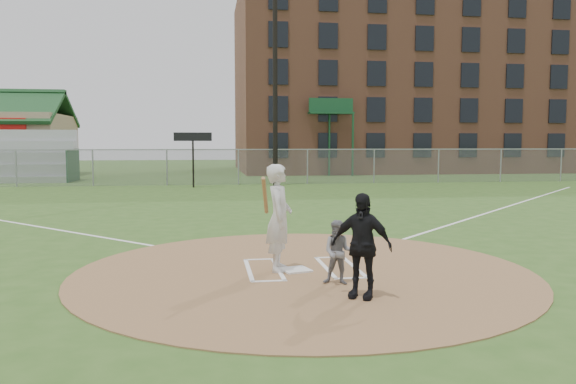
{
  "coord_description": "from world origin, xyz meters",
  "views": [
    {
      "loc": [
        -1.73,
        -10.07,
        2.37
      ],
      "look_at": [
        0.0,
        2.0,
        1.3
      ],
      "focal_mm": 35.0,
      "sensor_mm": 36.0,
      "label": 1
    }
  ],
  "objects": [
    {
      "name": "ground",
      "position": [
        0.0,
        0.0,
        0.0
      ],
      "size": [
        140.0,
        140.0,
        0.0
      ],
      "primitive_type": "plane",
      "color": "#31551D",
      "rests_on": "ground"
    },
    {
      "name": "dirt_circle",
      "position": [
        0.0,
        0.0,
        0.01
      ],
      "size": [
        8.4,
        8.4,
        0.02
      ],
      "primitive_type": "cylinder",
      "color": "#946C46",
      "rests_on": "ground"
    },
    {
      "name": "home_plate",
      "position": [
        -0.15,
        -0.02,
        0.04
      ],
      "size": [
        0.6,
        0.6,
        0.03
      ],
      "primitive_type": "cube",
      "rotation": [
        0.0,
        0.0,
        0.27
      ],
      "color": "white",
      "rests_on": "dirt_circle"
    },
    {
      "name": "foul_line_first",
      "position": [
        9.0,
        9.0,
        0.01
      ],
      "size": [
        17.04,
        17.04,
        0.01
      ],
      "primitive_type": "cube",
      "rotation": [
        0.0,
        0.0,
        -0.79
      ],
      "color": "white",
      "rests_on": "ground"
    },
    {
      "name": "catcher",
      "position": [
        0.41,
        -1.09,
        0.56
      ],
      "size": [
        0.63,
        0.56,
        1.07
      ],
      "primitive_type": "imported",
      "rotation": [
        0.0,
        0.0,
        -0.35
      ],
      "color": "gray",
      "rests_on": "dirt_circle"
    },
    {
      "name": "umpire",
      "position": [
        0.56,
        -1.93,
        0.82
      ],
      "size": [
        1.0,
        0.84,
        1.6
      ],
      "primitive_type": "imported",
      "rotation": [
        0.0,
        0.0,
        -0.57
      ],
      "color": "black",
      "rests_on": "dirt_circle"
    },
    {
      "name": "batters_boxes",
      "position": [
        0.0,
        0.15,
        0.03
      ],
      "size": [
        2.08,
        1.88,
        0.01
      ],
      "color": "white",
      "rests_on": "dirt_circle"
    },
    {
      "name": "batter_at_plate",
      "position": [
        -0.44,
        0.05,
        1.0
      ],
      "size": [
        0.71,
        1.1,
        1.96
      ],
      "color": "silver",
      "rests_on": "dirt_circle"
    },
    {
      "name": "outfield_fence",
      "position": [
        0.0,
        22.0,
        1.02
      ],
      "size": [
        56.08,
        0.08,
        2.03
      ],
      "color": "slate",
      "rests_on": "ground"
    },
    {
      "name": "bleachers",
      "position": [
        -13.0,
        26.2,
        1.59
      ],
      "size": [
        6.08,
        3.2,
        3.2
      ],
      "color": "#B7BABF",
      "rests_on": "ground"
    },
    {
      "name": "brick_warehouse",
      "position": [
        16.0,
        37.96,
        7.5
      ],
      "size": [
        30.0,
        17.17,
        15.0
      ],
      "color": "#965740",
      "rests_on": "ground"
    },
    {
      "name": "light_pole",
      "position": [
        2.0,
        21.0,
        6.61
      ],
      "size": [
        1.2,
        0.3,
        12.22
      ],
      "color": "black",
      "rests_on": "ground"
    },
    {
      "name": "scoreboard_sign",
      "position": [
        -2.5,
        20.2,
        2.39
      ],
      "size": [
        2.0,
        0.1,
        2.93
      ],
      "color": "black",
      "rests_on": "ground"
    }
  ]
}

